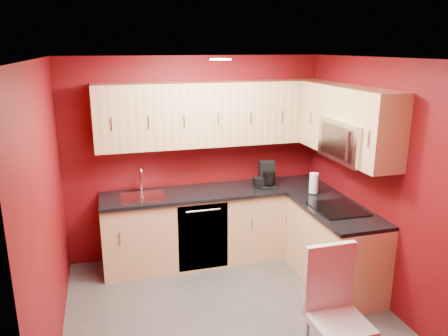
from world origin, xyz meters
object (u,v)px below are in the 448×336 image
coffee_maker (268,175)px  paper_towel (314,183)px  sink (143,193)px  napkin_holder (259,183)px  dining_chair (340,317)px  microwave (353,140)px

coffee_maker → paper_towel: coffee_maker is taller
coffee_maker → paper_towel: 0.57m
sink → napkin_holder: size_ratio=3.88×
coffee_maker → napkin_holder: size_ratio=2.38×
paper_towel → dining_chair: 2.00m
microwave → paper_towel: bearing=102.6°
paper_towel → dining_chair: (-0.67, -1.82, -0.50)m
microwave → sink: size_ratio=1.46×
napkin_holder → coffee_maker: bearing=-3.8°
microwave → napkin_holder: (-0.68, 0.92, -0.68)m
microwave → dining_chair: microwave is taller
coffee_maker → napkin_holder: 0.15m
sink → dining_chair: (1.30, -2.26, -0.41)m
paper_towel → microwave: bearing=-77.4°
microwave → sink: microwave is taller
sink → microwave: bearing=-25.6°
dining_chair → napkin_holder: bearing=86.9°
napkin_holder → paper_towel: paper_towel is taller
coffee_maker → sink: bearing=-177.6°
microwave → sink: 2.43m
sink → coffee_maker: sink is taller
napkin_holder → sink: bearing=176.8°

